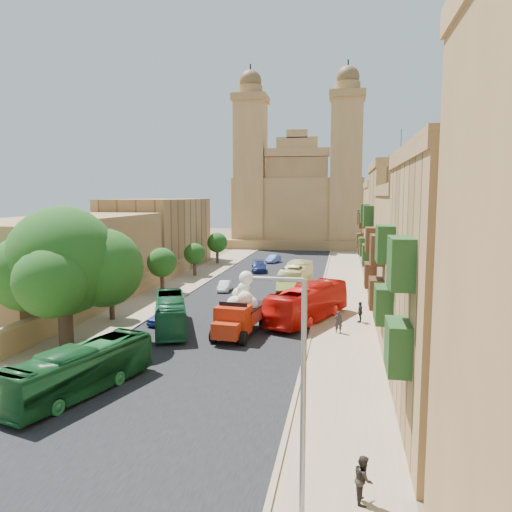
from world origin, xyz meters
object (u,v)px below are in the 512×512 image
(car_dkblue, at_px, (259,267))
(pedestrian_a, at_px, (338,322))
(pedestrian_c, at_px, (360,312))
(car_cream, at_px, (289,296))
(ficus_tree, at_px, (64,265))
(car_blue_b, at_px, (273,259))
(street_tree_b, at_px, (162,263))
(street_tree_d, at_px, (217,243))
(bus_cream_east, at_px, (297,276))
(bus_green_north, at_px, (170,313))
(car_white_a, at_px, (225,286))
(car_blue_a, at_px, (166,316))
(red_truck, at_px, (240,313))
(street_tree_c, at_px, (195,254))
(car_white_b, at_px, (299,272))
(church, at_px, (299,200))
(bus_green_south, at_px, (81,370))
(streetlamp, at_px, (288,368))
(olive_pickup, at_px, (286,296))
(pedestrian_b, at_px, (363,479))
(street_tree_a, at_px, (111,285))
(bus_red_east, at_px, (308,303))

(car_dkblue, height_order, pedestrian_a, pedestrian_a)
(pedestrian_c, bearing_deg, car_cream, -125.96)
(ficus_tree, bearing_deg, car_blue_b, 80.33)
(street_tree_b, bearing_deg, street_tree_d, 90.00)
(street_tree_d, xyz_separation_m, car_blue_b, (8.47, 2.26, -2.61))
(bus_cream_east, bearing_deg, bus_green_north, 69.97)
(car_white_a, bearing_deg, car_blue_a, -98.46)
(street_tree_d, relative_size, red_truck, 0.70)
(street_tree_c, xyz_separation_m, pedestrian_c, (20.82, -21.36, -2.00))
(bus_green_north, distance_m, pedestrian_a, 13.14)
(car_cream, relative_size, car_white_b, 0.98)
(car_white_a, bearing_deg, pedestrian_c, -41.34)
(car_blue_b, bearing_deg, bus_green_north, -79.92)
(car_blue_b, xyz_separation_m, pedestrian_c, (12.35, -35.63, 0.26))
(bus_green_north, bearing_deg, pedestrian_a, -14.77)
(church, relative_size, bus_green_south, 3.86)
(streetlamp, xyz_separation_m, pedestrian_c, (3.09, 26.64, -4.32))
(street_tree_b, bearing_deg, car_blue_a, -68.21)
(car_white_b, distance_m, car_blue_b, 14.21)
(street_tree_d, height_order, car_white_b, street_tree_d)
(street_tree_c, height_order, olive_pickup, street_tree_c)
(bus_green_south, distance_m, pedestrian_b, 16.09)
(ficus_tree, distance_m, car_cream, 22.88)
(bus_green_north, height_order, car_cream, bus_green_north)
(ficus_tree, bearing_deg, streetlamp, -43.05)
(car_blue_b, bearing_deg, car_white_a, -81.19)
(street_tree_d, height_order, bus_cream_east, street_tree_d)
(car_white_a, xyz_separation_m, pedestrian_c, (14.36, -11.45, 0.33))
(car_cream, xyz_separation_m, pedestrian_b, (6.10, -32.09, 0.29))
(olive_pickup, bearing_deg, streetlamp, -83.36)
(street_tree_c, bearing_deg, street_tree_b, -90.00)
(bus_green_north, distance_m, car_dkblue, 30.80)
(street_tree_a, relative_size, car_dkblue, 0.90)
(ficus_tree, bearing_deg, car_white_b, 68.26)
(street_tree_a, bearing_deg, red_truck, -13.14)
(red_truck, distance_m, car_cream, 12.73)
(street_tree_d, relative_size, pedestrian_b, 2.90)
(ficus_tree, relative_size, car_white_a, 2.93)
(red_truck, height_order, car_blue_b, red_truck)
(street_tree_b, distance_m, street_tree_c, 12.01)
(street_tree_a, xyz_separation_m, car_dkblue, (7.84, 28.56, -2.27))
(car_cream, bearing_deg, street_tree_b, -9.02)
(streetlamp, relative_size, car_dkblue, 1.66)
(red_truck, xyz_separation_m, bus_red_east, (4.81, 5.20, -0.18))
(streetlamp, relative_size, red_truck, 1.19)
(ficus_tree, xyz_separation_m, car_blue_b, (7.88, 46.26, -5.21))
(bus_cream_east, bearing_deg, streetlamp, 98.23)
(bus_red_east, xyz_separation_m, car_white_a, (-10.05, 11.62, -0.98))
(bus_green_north, bearing_deg, street_tree_b, 92.76)
(street_tree_d, distance_m, bus_cream_east, 23.92)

